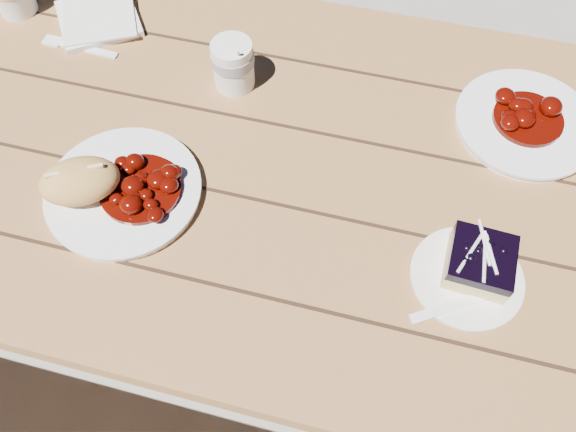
% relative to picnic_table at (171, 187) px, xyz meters
% --- Properties ---
extents(ground, '(60.00, 60.00, 0.00)m').
position_rel_picnic_table_xyz_m(ground, '(0.00, 0.00, -0.59)').
color(ground, gray).
rests_on(ground, ground).
extents(picnic_table, '(2.00, 1.55, 0.75)m').
position_rel_picnic_table_xyz_m(picnic_table, '(0.00, 0.00, 0.00)').
color(picnic_table, brown).
rests_on(picnic_table, ground).
extents(main_plate, '(0.25, 0.25, 0.02)m').
position_rel_picnic_table_xyz_m(main_plate, '(-0.00, -0.12, 0.17)').
color(main_plate, white).
rests_on(main_plate, picnic_table).
extents(goulash_stew, '(0.13, 0.13, 0.04)m').
position_rel_picnic_table_xyz_m(goulash_stew, '(0.03, -0.12, 0.20)').
color(goulash_stew, '#4B0802').
rests_on(goulash_stew, main_plate).
extents(bread_roll, '(0.15, 0.13, 0.06)m').
position_rel_picnic_table_xyz_m(bread_roll, '(-0.06, -0.14, 0.21)').
color(bread_roll, tan).
rests_on(bread_roll, main_plate).
extents(dessert_plate, '(0.16, 0.16, 0.01)m').
position_rel_picnic_table_xyz_m(dessert_plate, '(0.55, -0.14, 0.17)').
color(dessert_plate, white).
rests_on(dessert_plate, picnic_table).
extents(blueberry_cake, '(0.10, 0.10, 0.05)m').
position_rel_picnic_table_xyz_m(blueberry_cake, '(0.56, -0.12, 0.20)').
color(blueberry_cake, '#E4CB7C').
rests_on(blueberry_cake, dessert_plate).
extents(fork_dessert, '(0.15, 0.11, 0.00)m').
position_rel_picnic_table_xyz_m(fork_dessert, '(0.53, -0.19, 0.17)').
color(fork_dessert, white).
rests_on(fork_dessert, dessert_plate).
extents(coffee_cup, '(0.07, 0.07, 0.09)m').
position_rel_picnic_table_xyz_m(coffee_cup, '(0.10, 0.16, 0.21)').
color(coffee_cup, white).
rests_on(coffee_cup, picnic_table).
extents(napkin_stack, '(0.21, 0.21, 0.01)m').
position_rel_picnic_table_xyz_m(napkin_stack, '(-0.21, 0.25, 0.17)').
color(napkin_stack, white).
rests_on(napkin_stack, picnic_table).
extents(fork_table, '(0.16, 0.03, 0.00)m').
position_rel_picnic_table_xyz_m(fork_table, '(-0.20, 0.17, 0.16)').
color(fork_table, white).
rests_on(fork_table, picnic_table).
extents(second_plate, '(0.24, 0.24, 0.02)m').
position_rel_picnic_table_xyz_m(second_plate, '(0.63, 0.18, 0.17)').
color(second_plate, white).
rests_on(second_plate, picnic_table).
extents(second_stew, '(0.12, 0.12, 0.04)m').
position_rel_picnic_table_xyz_m(second_stew, '(0.63, 0.18, 0.20)').
color(second_stew, '#4B0802').
rests_on(second_stew, second_plate).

